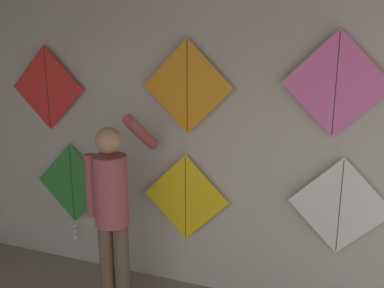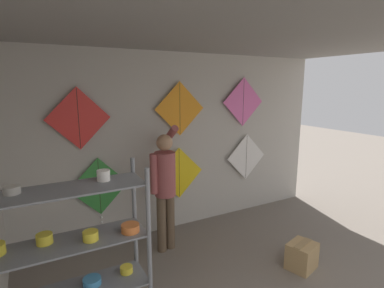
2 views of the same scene
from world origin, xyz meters
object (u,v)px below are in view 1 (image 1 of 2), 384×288
at_px(shopkeeper, 112,203).
at_px(kite_4, 187,87).
at_px(kite_2, 340,206).
at_px(kite_3, 47,88).
at_px(kite_1, 186,198).
at_px(kite_5, 336,84).
at_px(kite_0, 72,186).

relative_size(shopkeeper, kite_4, 2.13).
height_order(kite_2, kite_3, kite_3).
xyz_separation_m(kite_1, kite_2, (1.35, 0.00, 0.11)).
bearing_deg(kite_2, shopkeeper, -164.25).
height_order(kite_2, kite_4, kite_4).
bearing_deg(kite_2, kite_1, 180.00).
distance_m(kite_1, kite_3, 1.74).
bearing_deg(kite_5, kite_0, -179.99).
bearing_deg(kite_0, kite_4, 0.02).
distance_m(kite_2, kite_4, 1.61).
height_order(kite_2, kite_5, kite_5).
height_order(kite_1, kite_3, kite_3).
bearing_deg(kite_2, kite_0, -179.99).
bearing_deg(shopkeeper, kite_5, 8.22).
bearing_deg(kite_5, kite_1, 180.00).
distance_m(kite_1, kite_2, 1.35).
distance_m(shopkeeper, kite_4, 1.18).
relative_size(kite_1, kite_2, 1.00).
height_order(shopkeeper, kite_1, shopkeeper).
bearing_deg(kite_3, kite_1, 0.00).
height_order(kite_0, kite_4, kite_4).
bearing_deg(kite_5, kite_2, 0.00).
height_order(kite_0, kite_3, kite_3).
relative_size(shopkeeper, kite_2, 2.13).
xyz_separation_m(kite_0, kite_5, (2.49, 0.00, 1.14)).
bearing_deg(kite_3, shopkeeper, -27.33).
xyz_separation_m(kite_3, kite_4, (1.48, 0.00, 0.07)).
height_order(shopkeeper, kite_2, shopkeeper).
bearing_deg(kite_0, kite_1, 0.02).
xyz_separation_m(kite_3, kite_5, (2.70, 0.00, 0.14)).
relative_size(kite_4, kite_5, 1.00).
distance_m(kite_0, kite_4, 1.66).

